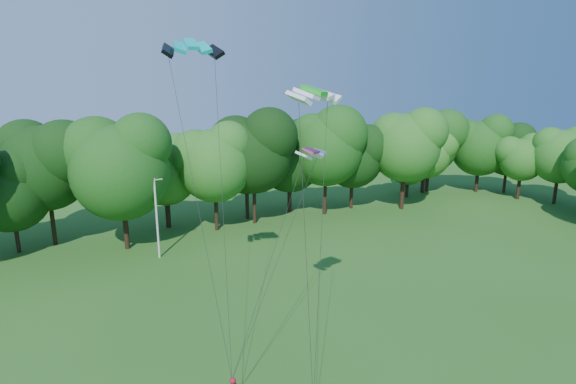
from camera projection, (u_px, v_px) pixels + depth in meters
name	position (u px, v px, depth m)	size (l,w,h in m)	color
utility_pole	(157.00, 217.00, 40.21)	(1.48, 0.32, 7.45)	beige
kite_teal	(191.00, 44.00, 24.75)	(3.30, 1.62, 0.75)	#05AEAB
kite_green	(314.00, 90.00, 20.86)	(3.08, 2.28, 0.51)	green
kite_pink	(311.00, 151.00, 24.31)	(1.91, 1.38, 0.28)	#D63B6C
tree_back_center	(253.00, 150.00, 49.37)	(9.18, 9.18, 13.36)	black
tree_back_east	(426.00, 143.00, 63.90)	(8.03, 8.03, 11.68)	black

